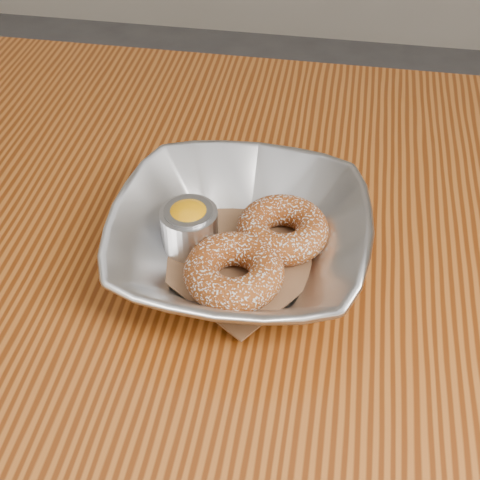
% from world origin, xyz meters
% --- Properties ---
extents(table, '(1.20, 0.80, 0.75)m').
position_xyz_m(table, '(0.00, 0.00, 0.65)').
color(table, brown).
rests_on(table, ground_plane).
extents(serving_bowl, '(0.24, 0.24, 0.06)m').
position_xyz_m(serving_bowl, '(-0.02, -0.01, 0.78)').
color(serving_bowl, silver).
rests_on(serving_bowl, table).
extents(parchment, '(0.20, 0.20, 0.00)m').
position_xyz_m(parchment, '(-0.02, -0.01, 0.76)').
color(parchment, brown).
rests_on(parchment, table).
extents(donut_back, '(0.09, 0.09, 0.03)m').
position_xyz_m(donut_back, '(0.02, 0.02, 0.78)').
color(donut_back, brown).
rests_on(donut_back, parchment).
extents(donut_front, '(0.11, 0.11, 0.03)m').
position_xyz_m(donut_front, '(-0.02, -0.04, 0.78)').
color(donut_front, brown).
rests_on(donut_front, parchment).
extents(ramekin, '(0.05, 0.05, 0.05)m').
position_xyz_m(ramekin, '(-0.07, 0.00, 0.78)').
color(ramekin, silver).
rests_on(ramekin, table).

